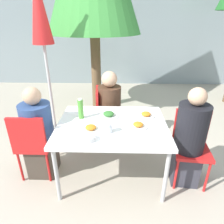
# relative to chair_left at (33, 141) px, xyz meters

# --- Properties ---
(ground_plane) EXTENTS (24.00, 24.00, 0.00)m
(ground_plane) POSITION_rel_chair_left_xyz_m (0.93, 0.08, -0.52)
(ground_plane) COLOR #B2A893
(building_facade) EXTENTS (10.00, 0.20, 3.00)m
(building_facade) POSITION_rel_chair_left_xyz_m (0.93, 4.09, 0.98)
(building_facade) COLOR #89999E
(building_facade) RESTS_ON ground
(dining_table) EXTENTS (1.26, 0.99, 0.73)m
(dining_table) POSITION_rel_chair_left_xyz_m (0.93, 0.08, 0.15)
(dining_table) COLOR white
(dining_table) RESTS_ON ground
(chair_left) EXTENTS (0.40, 0.40, 0.88)m
(chair_left) POSITION_rel_chair_left_xyz_m (0.00, 0.00, 0.00)
(chair_left) COLOR red
(chair_left) RESTS_ON ground
(person_left) EXTENTS (0.36, 0.36, 1.16)m
(person_left) POSITION_rel_chair_left_xyz_m (0.05, 0.08, 0.02)
(person_left) COLOR #473D33
(person_left) RESTS_ON ground
(chair_right) EXTENTS (0.44, 0.44, 0.88)m
(chair_right) POSITION_rel_chair_left_xyz_m (1.87, 0.06, 0.00)
(chair_right) COLOR red
(chair_right) RESTS_ON ground
(person_right) EXTENTS (0.34, 0.34, 1.20)m
(person_right) POSITION_rel_chair_left_xyz_m (1.81, -0.01, 0.05)
(person_right) COLOR #383842
(person_right) RESTS_ON ground
(chair_far) EXTENTS (0.43, 0.43, 0.88)m
(chair_far) POSITION_rel_chair_left_xyz_m (0.79, 0.87, 0.00)
(chair_far) COLOR red
(chair_far) RESTS_ON ground
(person_far) EXTENTS (0.34, 0.34, 1.15)m
(person_far) POSITION_rel_chair_left_xyz_m (0.87, 0.83, 0.03)
(person_far) COLOR #383842
(person_far) RESTS_ON ground
(closed_umbrella) EXTENTS (0.36, 0.36, 2.44)m
(closed_umbrella) POSITION_rel_chair_left_xyz_m (-0.09, 1.08, 1.29)
(closed_umbrella) COLOR #333333
(closed_umbrella) RESTS_ON ground
(plate_0) EXTENTS (0.21, 0.21, 0.06)m
(plate_0) POSITION_rel_chair_left_xyz_m (1.34, 0.27, 0.23)
(plate_0) COLOR white
(plate_0) RESTS_ON dining_table
(plate_1) EXTENTS (0.24, 0.24, 0.07)m
(plate_1) POSITION_rel_chair_left_xyz_m (0.88, 0.26, 0.23)
(plate_1) COLOR white
(plate_1) RESTS_ON dining_table
(plate_2) EXTENTS (0.20, 0.20, 0.06)m
(plate_2) POSITION_rel_chair_left_xyz_m (1.22, 0.01, 0.23)
(plate_2) COLOR white
(plate_2) RESTS_ON dining_table
(plate_3) EXTENTS (0.21, 0.21, 0.06)m
(plate_3) POSITION_rel_chair_left_xyz_m (0.70, -0.08, 0.23)
(plate_3) COLOR white
(plate_3) RESTS_ON dining_table
(bottle) EXTENTS (0.06, 0.06, 0.25)m
(bottle) POSITION_rel_chair_left_xyz_m (0.55, 0.22, 0.33)
(bottle) COLOR #51A338
(bottle) RESTS_ON dining_table
(drinking_cup) EXTENTS (0.08, 0.08, 0.11)m
(drinking_cup) POSITION_rel_chair_left_xyz_m (0.90, -0.11, 0.26)
(drinking_cup) COLOR white
(drinking_cup) RESTS_ON dining_table
(salad_bowl) EXTENTS (0.14, 0.14, 0.05)m
(salad_bowl) POSITION_rel_chair_left_xyz_m (0.70, -0.27, 0.23)
(salad_bowl) COLOR white
(salad_bowl) RESTS_ON dining_table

